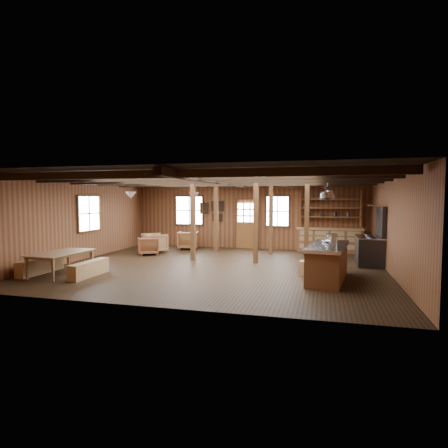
{
  "coord_description": "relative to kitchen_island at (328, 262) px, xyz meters",
  "views": [
    {
      "loc": [
        3.14,
        -11.16,
        2.15
      ],
      "look_at": [
        -0.02,
        0.74,
        1.29
      ],
      "focal_mm": 30.0,
      "sensor_mm": 36.0,
      "label": 1
    }
  ],
  "objects": [
    {
      "name": "window_back_right",
      "position": [
        -1.98,
        5.58,
        1.12
      ],
      "size": [
        1.02,
        0.06,
        1.32
      ],
      "color": "white",
      "rests_on": "wall_back"
    },
    {
      "name": "bench_aisle",
      "position": [
        -6.32,
        -1.18,
        -0.27
      ],
      "size": [
        0.28,
        1.52,
        0.42
      ],
      "primitive_type": "cube",
      "color": "olive",
      "rests_on": "floor"
    },
    {
      "name": "ceiling_joists",
      "position": [
        -3.28,
        1.29,
        2.2
      ],
      "size": [
        9.8,
        8.82,
        0.18
      ],
      "color": "black",
      "rests_on": "ceiling"
    },
    {
      "name": "armchair_b",
      "position": [
        -5.61,
        4.67,
        -0.1
      ],
      "size": [
        0.97,
        0.99,
        0.75
      ],
      "primitive_type": "imported",
      "rotation": [
        0.0,
        0.0,
        3.37
      ],
      "color": "brown",
      "rests_on": "floor"
    },
    {
      "name": "dining_table",
      "position": [
        -7.18,
        -1.18,
        -0.16
      ],
      "size": [
        1.04,
        1.83,
        0.63
      ],
      "primitive_type": "imported",
      "rotation": [
        0.0,
        0.0,
        1.55
      ],
      "color": "brown",
      "rests_on": "floor"
    },
    {
      "name": "kitchen_island",
      "position": [
        0.0,
        0.0,
        0.0
      ],
      "size": [
        1.2,
        2.59,
        1.2
      ],
      "rotation": [
        0.0,
        0.0,
        -0.13
      ],
      "color": "brown",
      "rests_on": "floor"
    },
    {
      "name": "bench_wall",
      "position": [
        -7.93,
        -1.18,
        -0.26
      ],
      "size": [
        0.3,
        1.58,
        0.43
      ],
      "primitive_type": "cube",
      "color": "olive",
      "rests_on": "floor"
    },
    {
      "name": "pot_rack",
      "position": [
        -0.05,
        1.38,
        1.77
      ],
      "size": [
        0.4,
        3.0,
        0.46
      ],
      "color": "#2D2D2F",
      "rests_on": "ceiling"
    },
    {
      "name": "back_counter",
      "position": [
        0.12,
        5.32,
        0.12
      ],
      "size": [
        2.55,
        0.6,
        2.45
      ],
      "color": "brown",
      "rests_on": "floor"
    },
    {
      "name": "window_left",
      "position": [
        -8.24,
        1.62,
        1.12
      ],
      "size": [
        0.14,
        1.24,
        1.32
      ],
      "color": "white",
      "rests_on": "wall_back"
    },
    {
      "name": "commercial_range",
      "position": [
        1.37,
        2.71,
        0.15
      ],
      "size": [
        0.8,
        1.57,
        1.94
      ],
      "color": "#2D2D2F",
      "rests_on": "floor"
    },
    {
      "name": "step_stool",
      "position": [
        -0.54,
        0.49,
        -0.28
      ],
      "size": [
        0.49,
        0.37,
        0.4
      ],
      "primitive_type": "cube",
      "rotation": [
        0.0,
        0.0,
        -0.11
      ],
      "color": "olive",
      "rests_on": "floor"
    },
    {
      "name": "back_door",
      "position": [
        -3.28,
        5.57,
        0.4
      ],
      "size": [
        1.02,
        0.08,
        2.15
      ],
      "color": "brown",
      "rests_on": "floor"
    },
    {
      "name": "armchair_a",
      "position": [
        -6.54,
        2.83,
        -0.14
      ],
      "size": [
        1.01,
        1.01,
        0.68
      ],
      "primitive_type": "imported",
      "rotation": [
        0.0,
        0.0,
        3.69
      ],
      "color": "brown",
      "rests_on": "floor"
    },
    {
      "name": "window_back_left",
      "position": [
        -5.88,
        5.58,
        1.12
      ],
      "size": [
        1.32,
        0.06,
        1.32
      ],
      "color": "white",
      "rests_on": "wall_back"
    },
    {
      "name": "timber_posts",
      "position": [
        -2.76,
        3.2,
        0.92
      ],
      "size": [
        3.95,
        2.35,
        2.8
      ],
      "color": "#442513",
      "rests_on": "floor"
    },
    {
      "name": "notice_boards",
      "position": [
        -4.78,
        5.57,
        1.16
      ],
      "size": [
        1.08,
        0.03,
        0.9
      ],
      "color": "silver",
      "rests_on": "wall_back"
    },
    {
      "name": "armchair_c",
      "position": [
        -6.54,
        3.43,
        -0.1
      ],
      "size": [
        1.17,
        1.17,
        0.76
      ],
      "primitive_type": "imported",
      "rotation": [
        0.0,
        0.0,
        2.41
      ],
      "color": "#946B43",
      "rests_on": "floor"
    },
    {
      "name": "bowl",
      "position": [
        -0.05,
        0.5,
        0.49
      ],
      "size": [
        0.28,
        0.28,
        0.06
      ],
      "primitive_type": "imported",
      "rotation": [
        0.0,
        0.0,
        -0.22
      ],
      "color": "silver",
      "rests_on": "kitchen_island"
    },
    {
      "name": "counter_pot",
      "position": [
        0.11,
        1.0,
        0.56
      ],
      "size": [
        0.32,
        0.32,
        0.19
      ],
      "primitive_type": "cylinder",
      "color": "#B6B8BE",
      "rests_on": "kitchen_island"
    },
    {
      "name": "room",
      "position": [
        -3.28,
        1.12,
        0.92
      ],
      "size": [
        10.04,
        9.04,
        2.84
      ],
      "color": "black",
      "rests_on": "ground"
    },
    {
      "name": "pendant_lamps",
      "position": [
        -5.53,
        2.12,
        1.77
      ],
      "size": [
        1.86,
        2.36,
        0.66
      ],
      "color": "#2D2D2F",
      "rests_on": "ceiling"
    }
  ]
}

